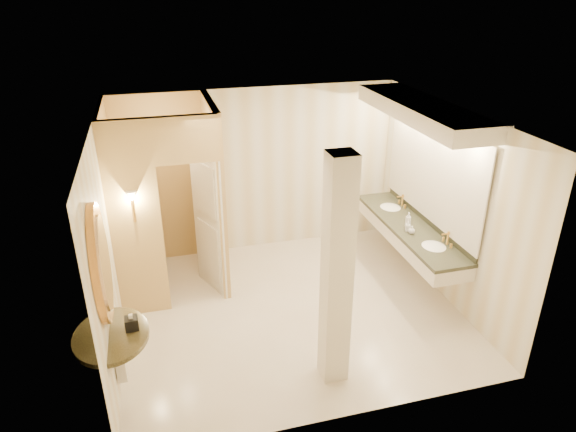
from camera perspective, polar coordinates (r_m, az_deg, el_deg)
floor at (r=7.27m, az=0.29°, el=-10.36°), size 4.50×4.50×0.00m
ceiling at (r=6.12m, az=0.35°, el=10.75°), size 4.50×4.50×0.00m
wall_back at (r=8.37m, az=-3.34°, el=5.02°), size 4.50×0.02×2.70m
wall_front at (r=4.94m, az=6.60°, el=-10.46°), size 4.50×0.02×2.70m
wall_left at (r=6.42m, az=-19.45°, el=-2.95°), size 0.02×4.00×2.70m
wall_right at (r=7.45m, az=17.25°, el=1.27°), size 0.02×4.00×2.70m
toilet_closet at (r=7.27m, az=-10.31°, el=1.74°), size 1.50×1.55×2.70m
wall_sconce at (r=6.63m, az=-16.97°, el=1.96°), size 0.14×0.14×0.42m
vanity at (r=7.53m, az=14.21°, el=4.20°), size 0.75×2.71×2.09m
console_shelf at (r=5.45m, az=-19.58°, el=-8.32°), size 0.96×0.96×1.93m
pillar at (r=5.49m, az=5.45°, el=-6.46°), size 0.28×0.28×2.70m
tissue_box at (r=5.68m, az=-16.98°, el=-11.33°), size 0.14×0.14×0.13m
toilet at (r=8.23m, az=-15.94°, el=-3.72°), size 0.54×0.81×0.77m
soap_bottle_a at (r=7.60m, az=13.18°, el=-1.10°), size 0.09×0.09×0.15m
soap_bottle_b at (r=7.53m, az=13.58°, el=-1.50°), size 0.11×0.11×0.12m
soap_bottle_c at (r=7.69m, az=13.22°, el=-0.42°), size 0.11×0.11×0.23m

